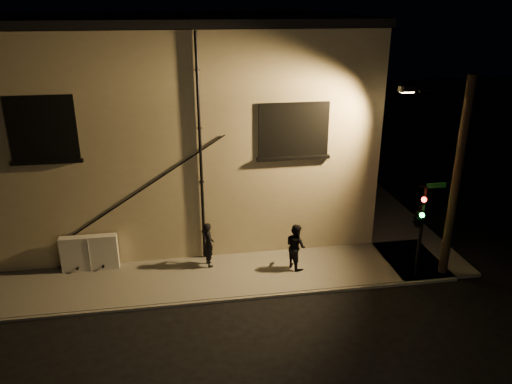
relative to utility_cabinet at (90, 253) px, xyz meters
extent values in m
plane|color=black|center=(5.99, -2.70, -0.78)|extent=(90.00, 90.00, 0.00)
cube|color=#67645D|center=(2.99, -1.20, -0.72)|extent=(20.00, 3.00, 0.12)
cube|color=#67645D|center=(12.49, 5.30, -0.72)|extent=(3.00, 16.00, 0.12)
cube|color=#CAB991|center=(2.99, 6.30, 3.47)|extent=(16.00, 12.00, 8.50)
cube|color=black|center=(2.99, 6.30, 7.87)|extent=(16.20, 12.20, 0.30)
cube|color=black|center=(-1.01, 0.28, 4.62)|extent=(2.20, 0.10, 2.20)
cube|color=black|center=(-1.01, 0.29, 4.62)|extent=(1.98, 0.05, 1.98)
cube|color=black|center=(7.59, 0.28, 4.22)|extent=(2.60, 0.10, 2.00)
cube|color=#A5B28C|center=(7.59, 0.29, 4.22)|extent=(2.38, 0.05, 1.78)
cylinder|color=black|center=(4.19, 0.22, 3.53)|extent=(0.11, 0.11, 8.30)
cylinder|color=black|center=(1.99, 0.25, 2.22)|extent=(5.96, 0.04, 3.75)
cylinder|color=black|center=(2.11, 0.25, 2.28)|extent=(5.96, 0.04, 3.75)
cube|color=silver|center=(0.00, 0.00, 0.00)|extent=(2.02, 0.34, 1.33)
imported|color=black|center=(4.30, -0.43, 0.20)|extent=(0.53, 0.70, 1.72)
imported|color=black|center=(7.45, -1.09, 0.20)|extent=(0.92, 1.02, 1.72)
cylinder|color=black|center=(11.56, -2.40, 1.03)|extent=(0.12, 0.12, 3.40)
imported|color=black|center=(11.34, -2.52, 1.75)|extent=(0.83, 2.09, 0.82)
sphere|color=#FF140C|center=(11.36, -2.70, 2.42)|extent=(0.17, 0.17, 0.17)
sphere|color=#14FF3F|center=(11.36, -2.70, 1.86)|extent=(0.17, 0.17, 0.17)
cube|color=#0C4C1E|center=(11.91, -2.40, 2.78)|extent=(0.70, 0.03, 0.18)
cylinder|color=black|center=(12.68, -2.30, 2.83)|extent=(0.30, 0.30, 7.22)
cylinder|color=black|center=(11.88, -1.75, 5.93)|extent=(1.83, 1.00, 0.10)
cube|color=black|center=(11.08, -1.20, 5.83)|extent=(0.55, 0.28, 0.18)
cube|color=#FFC672|center=(11.08, -1.20, 5.73)|extent=(0.42, 0.20, 0.04)
camera|label=1|loc=(3.36, -16.90, 8.65)|focal=35.00mm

